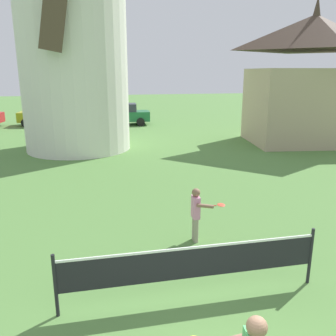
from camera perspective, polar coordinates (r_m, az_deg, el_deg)
name	(u,v)px	position (r m, az deg, el deg)	size (l,w,h in m)	color
windmill	(71,13)	(18.72, -15.30, 22.86)	(8.83, 5.91, 13.40)	silver
tennis_net	(193,263)	(6.27, 3.96, -14.97)	(4.57, 0.06, 1.10)	black
player_far	(197,212)	(8.23, 4.62, -6.99)	(0.74, 0.53, 1.29)	#9E937F
parked_car_mustard	(46,114)	(27.99, -18.99, 8.17)	(3.95, 2.19, 1.56)	#999919
parked_car_green	(119,114)	(26.89, -7.82, 8.59)	(4.51, 2.10, 1.56)	#1E6638
chapel	(310,82)	(21.05, 21.80, 12.63)	(6.85, 5.40, 7.60)	tan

